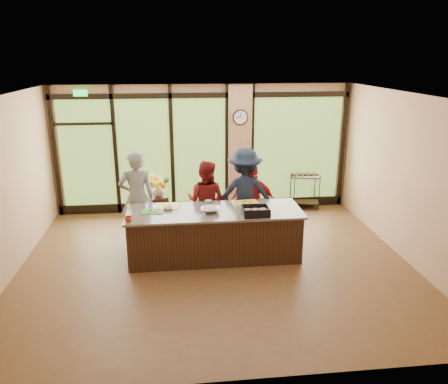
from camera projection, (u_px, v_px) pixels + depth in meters
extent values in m
plane|color=brown|center=(216.00, 264.00, 7.95)|extent=(7.00, 7.00, 0.00)
plane|color=white|center=(215.00, 96.00, 7.04)|extent=(7.00, 7.00, 0.00)
plane|color=tan|center=(204.00, 149.00, 10.34)|extent=(7.00, 0.00, 7.00)
plane|color=tan|center=(2.00, 192.00, 7.12)|extent=(0.00, 6.00, 6.00)
plane|color=tan|center=(408.00, 179.00, 7.87)|extent=(0.00, 6.00, 6.00)
cube|color=tan|center=(240.00, 149.00, 10.37)|extent=(0.55, 0.12, 3.00)
cube|color=black|center=(203.00, 95.00, 9.91)|extent=(6.90, 0.08, 0.12)
cube|color=black|center=(205.00, 204.00, 10.71)|extent=(6.90, 0.08, 0.20)
cube|color=#19D83F|center=(80.00, 93.00, 9.56)|extent=(0.30, 0.04, 0.14)
cube|color=#315F21|center=(87.00, 154.00, 10.04)|extent=(1.20, 0.02, 2.50)
cube|color=#315F21|center=(144.00, 153.00, 10.18)|extent=(1.20, 0.02, 2.50)
cube|color=#315F21|center=(200.00, 151.00, 10.31)|extent=(1.20, 0.02, 2.50)
cube|color=#315F21|center=(297.00, 149.00, 10.56)|extent=(2.10, 0.02, 2.50)
cube|color=black|center=(55.00, 153.00, 9.93)|extent=(0.08, 0.08, 3.00)
cube|color=black|center=(115.00, 151.00, 10.07)|extent=(0.08, 0.08, 3.00)
cube|color=black|center=(172.00, 150.00, 10.21)|extent=(0.08, 0.08, 3.00)
cube|color=black|center=(227.00, 149.00, 10.35)|extent=(0.08, 0.08, 3.00)
cube|color=black|center=(252.00, 148.00, 10.41)|extent=(0.08, 0.08, 3.00)
cube|color=black|center=(343.00, 146.00, 10.65)|extent=(0.08, 0.08, 3.00)
cube|color=black|center=(214.00, 235.00, 8.10)|extent=(3.10, 1.00, 0.88)
cube|color=#6D645A|center=(214.00, 212.00, 7.96)|extent=(3.20, 1.10, 0.04)
cylinder|color=black|center=(240.00, 117.00, 10.08)|extent=(0.36, 0.04, 0.36)
cylinder|color=silver|center=(240.00, 117.00, 10.07)|extent=(0.31, 0.01, 0.31)
cube|color=black|center=(241.00, 115.00, 10.04)|extent=(0.01, 0.00, 0.11)
cube|color=black|center=(238.00, 117.00, 10.05)|extent=(0.09, 0.00, 0.01)
imported|color=slate|center=(137.00, 198.00, 8.59)|extent=(0.75, 0.55, 1.89)
imported|color=maroon|center=(206.00, 201.00, 8.75)|extent=(0.99, 0.91, 1.66)
imported|color=#A91A23|center=(253.00, 202.00, 8.86)|extent=(0.96, 0.50, 1.56)
imported|color=#182035|center=(245.00, 194.00, 8.82)|extent=(1.26, 0.77, 1.88)
cube|color=black|center=(256.00, 213.00, 7.72)|extent=(0.48, 0.38, 0.08)
imported|color=silver|center=(210.00, 210.00, 7.86)|extent=(0.39, 0.39, 0.09)
cube|color=green|center=(153.00, 211.00, 7.90)|extent=(0.42, 0.33, 0.01)
cube|color=yellow|center=(169.00, 207.00, 8.14)|extent=(0.47, 0.41, 0.01)
cube|color=yellow|center=(247.00, 202.00, 8.37)|extent=(0.47, 0.37, 0.01)
imported|color=silver|center=(168.00, 208.00, 8.00)|extent=(0.21, 0.21, 0.05)
imported|color=silver|center=(213.00, 210.00, 7.94)|extent=(0.14, 0.14, 0.04)
imported|color=silver|center=(208.00, 201.00, 8.41)|extent=(0.16, 0.16, 0.03)
imported|color=red|center=(128.00, 219.00, 7.40)|extent=(0.13, 0.13, 0.10)
cube|color=black|center=(159.00, 212.00, 9.54)|extent=(0.44, 0.44, 0.71)
imported|color=#977E52|center=(158.00, 190.00, 9.39)|extent=(0.28, 0.28, 0.27)
cube|color=black|center=(304.00, 201.00, 10.76)|extent=(0.74, 0.52, 0.03)
cube|color=black|center=(306.00, 176.00, 10.57)|extent=(0.74, 0.52, 0.03)
cylinder|color=black|center=(294.00, 194.00, 10.48)|extent=(0.02, 0.02, 0.87)
cylinder|color=black|center=(319.00, 193.00, 10.55)|extent=(0.02, 0.02, 0.87)
cylinder|color=black|center=(291.00, 190.00, 10.81)|extent=(0.02, 0.02, 0.87)
cylinder|color=black|center=(315.00, 189.00, 10.88)|extent=(0.02, 0.02, 0.87)
imported|color=silver|center=(297.00, 174.00, 10.53)|extent=(0.12, 0.12, 0.09)
imported|color=silver|center=(303.00, 174.00, 10.54)|extent=(0.12, 0.12, 0.09)
imported|color=silver|center=(309.00, 174.00, 10.56)|extent=(0.12, 0.12, 0.09)
imported|color=silver|center=(314.00, 174.00, 10.57)|extent=(0.12, 0.12, 0.09)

